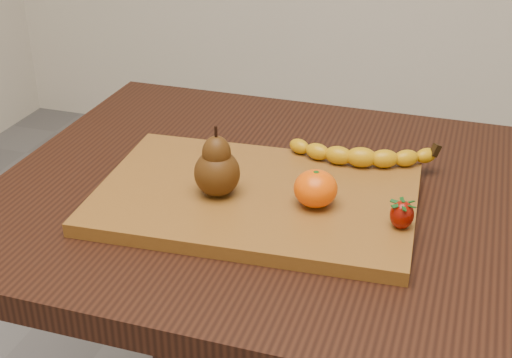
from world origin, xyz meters
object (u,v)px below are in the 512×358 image
(table, at_px, (326,252))
(mandarin, at_px, (316,189))
(cutting_board, at_px, (256,197))
(pear, at_px, (217,161))

(table, height_order, mandarin, mandarin)
(table, height_order, cutting_board, cutting_board)
(table, bearing_deg, pear, -152.97)
(table, height_order, pear, pear)
(cutting_board, xyz_separation_m, mandarin, (0.09, -0.01, 0.04))
(table, distance_m, pear, 0.24)
(cutting_board, height_order, pear, pear)
(mandarin, bearing_deg, table, 83.78)
(cutting_board, distance_m, mandarin, 0.10)
(cutting_board, xyz_separation_m, pear, (-0.05, -0.02, 0.06))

